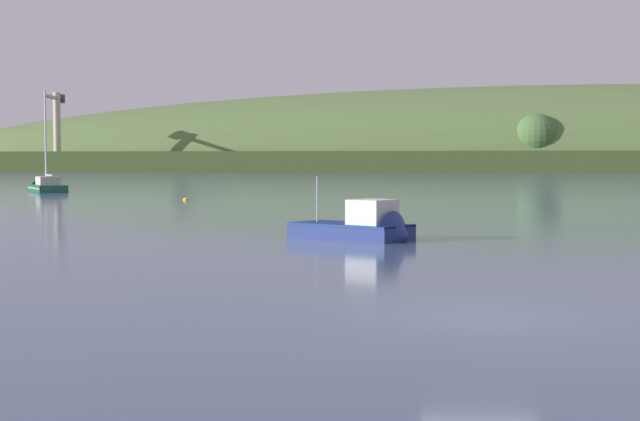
{
  "coord_description": "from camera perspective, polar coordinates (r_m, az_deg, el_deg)",
  "views": [
    {
      "loc": [
        -1.85,
        -19.69,
        3.29
      ],
      "look_at": [
        -5.41,
        25.26,
        0.85
      ],
      "focal_mm": 53.1,
      "sensor_mm": 36.0,
      "label": 1
    }
  ],
  "objects": [
    {
      "name": "ground",
      "position": [
        20.05,
        9.82,
        -6.39
      ],
      "size": [
        1400.0,
        1400.0,
        0.0
      ],
      "primitive_type": "plane",
      "color": "#425675"
    },
    {
      "name": "far_shoreline_hill",
      "position": [
        294.15,
        15.18,
        2.39
      ],
      "size": [
        562.51,
        125.78,
        51.53
      ],
      "rotation": [
        0.0,
        0.0,
        -0.09
      ],
      "color": "#3C4E24",
      "rests_on": "ground"
    },
    {
      "name": "dockside_crane",
      "position": [
        278.98,
        -15.58,
        4.58
      ],
      "size": [
        4.83,
        16.39,
        22.31
      ],
      "rotation": [
        0.0,
        0.0,
        4.8
      ],
      "color": "#4C4C51",
      "rests_on": "ground"
    },
    {
      "name": "sailboat_near_mooring",
      "position": [
        101.11,
        -16.17,
        1.24
      ],
      "size": [
        6.17,
        7.78,
        11.65
      ],
      "rotation": [
        0.0,
        0.0,
        2.11
      ],
      "color": "#0F564C",
      "rests_on": "ground"
    },
    {
      "name": "fishing_boat_moored",
      "position": [
        38.8,
        2.63,
        -1.21
      ],
      "size": [
        5.66,
        4.79,
        3.39
      ],
      "rotation": [
        0.0,
        0.0,
        5.7
      ],
      "color": "navy",
      "rests_on": "ground"
    },
    {
      "name": "mooring_buoy_far_upstream",
      "position": [
        76.93,
        -8.09,
        0.61
      ],
      "size": [
        0.48,
        0.48,
        0.56
      ],
      "color": "yellow",
      "rests_on": "ground"
    }
  ]
}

